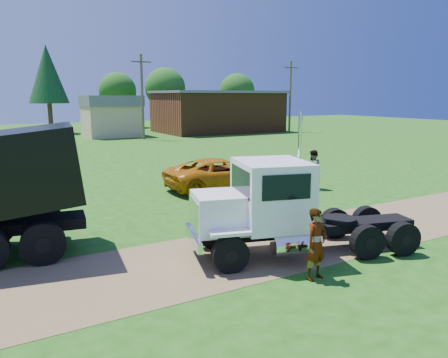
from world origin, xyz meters
TOP-DOWN VIEW (x-y plane):
  - ground at (0.00, 0.00)m, footprint 140.00×140.00m
  - dirt_track at (0.00, 0.00)m, footprint 120.00×4.20m
  - white_semi_tractor at (-2.64, -0.61)m, footprint 7.11×3.96m
  - orange_pickup at (0.56, 8.28)m, footprint 5.68×2.66m
  - spectator_a at (-2.74, -2.56)m, footprint 0.75×0.55m
  - spectator_b at (4.65, 6.03)m, footprint 1.17×1.05m
  - brick_building at (18.00, 40.00)m, footprint 15.40×10.40m
  - tan_shed at (4.00, 40.00)m, footprint 6.20×5.40m
  - utility_poles at (6.00, 35.00)m, footprint 42.20×0.28m
  - tree_row at (-0.78, 49.86)m, footprint 53.66×11.78m

SIDE VIEW (x-z plane):
  - ground at x=0.00m, z-range 0.00..0.00m
  - dirt_track at x=0.00m, z-range 0.00..0.01m
  - orange_pickup at x=0.56m, z-range 0.00..1.57m
  - spectator_a at x=-2.74m, z-range 0.00..1.87m
  - spectator_b at x=4.65m, z-range 0.00..1.99m
  - white_semi_tractor at x=-2.64m, z-range -0.67..3.54m
  - tan_shed at x=4.00m, z-range 0.07..4.77m
  - brick_building at x=18.00m, z-range 0.01..5.31m
  - utility_poles at x=6.00m, z-range 0.21..9.21m
  - tree_row at x=-0.78m, z-range 0.82..11.66m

